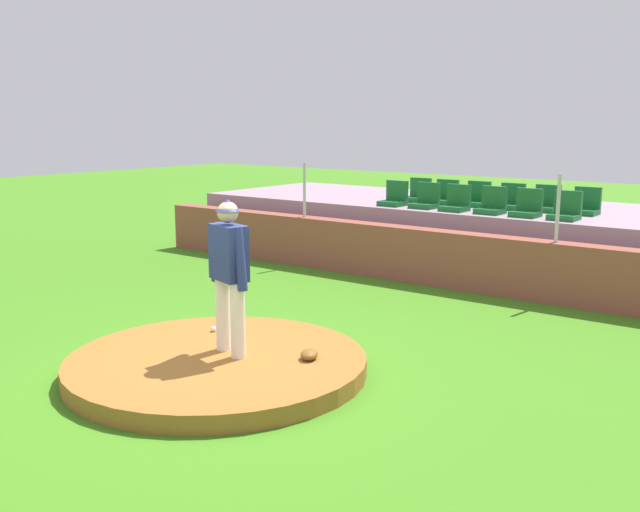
% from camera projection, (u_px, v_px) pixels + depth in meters
% --- Properties ---
extents(ground_plane, '(60.00, 60.00, 0.00)m').
position_uv_depth(ground_plane, '(217.00, 373.00, 8.62)').
color(ground_plane, '#3E7F1A').
extents(pitchers_mound, '(3.53, 3.53, 0.21)m').
position_uv_depth(pitchers_mound, '(217.00, 364.00, 8.60)').
color(pitchers_mound, '#966027').
rests_on(pitchers_mound, ground_plane).
extents(pitcher, '(0.76, 0.41, 1.85)m').
position_uv_depth(pitcher, '(229.00, 265.00, 8.48)').
color(pitcher, white).
rests_on(pitcher, pitchers_mound).
extents(baseball, '(0.07, 0.07, 0.07)m').
position_uv_depth(baseball, '(214.00, 329.00, 9.56)').
color(baseball, white).
rests_on(baseball, pitchers_mound).
extents(fielding_glove, '(0.32, 0.36, 0.11)m').
position_uv_depth(fielding_glove, '(309.00, 354.00, 8.47)').
color(fielding_glove, brown).
rests_on(fielding_glove, pitchers_mound).
extents(brick_barrier, '(13.86, 0.40, 1.00)m').
position_uv_depth(brick_barrier, '(446.00, 259.00, 13.03)').
color(brick_barrier, brown).
rests_on(brick_barrier, ground_plane).
extents(fence_post_left, '(0.06, 0.06, 1.11)m').
position_uv_depth(fence_post_left, '(304.00, 190.00, 14.76)').
color(fence_post_left, silver).
rests_on(fence_post_left, brick_barrier).
extents(fence_post_right, '(0.06, 0.06, 1.11)m').
position_uv_depth(fence_post_right, '(558.00, 208.00, 11.67)').
color(fence_post_right, silver).
rests_on(fence_post_right, brick_barrier).
extents(bleacher_platform, '(13.26, 3.85, 1.23)m').
position_uv_depth(bleacher_platform, '(503.00, 235.00, 14.95)').
color(bleacher_platform, gray).
rests_on(bleacher_platform, ground_plane).
extents(stadium_chair_0, '(0.48, 0.44, 0.50)m').
position_uv_depth(stadium_chair_0, '(394.00, 198.00, 14.77)').
color(stadium_chair_0, '#18632B').
rests_on(stadium_chair_0, bleacher_platform).
extents(stadium_chair_1, '(0.48, 0.44, 0.50)m').
position_uv_depth(stadium_chair_1, '(426.00, 200.00, 14.36)').
color(stadium_chair_1, '#18632B').
rests_on(stadium_chair_1, bleacher_platform).
extents(stadium_chair_2, '(0.48, 0.44, 0.50)m').
position_uv_depth(stadium_chair_2, '(456.00, 203.00, 13.92)').
color(stadium_chair_2, '#18632B').
rests_on(stadium_chair_2, bleacher_platform).
extents(stadium_chair_3, '(0.48, 0.44, 0.50)m').
position_uv_depth(stadium_chair_3, '(492.00, 205.00, 13.52)').
color(stadium_chair_3, '#18632B').
rests_on(stadium_chair_3, bleacher_platform).
extents(stadium_chair_4, '(0.48, 0.44, 0.50)m').
position_uv_depth(stadium_chair_4, '(527.00, 208.00, 13.10)').
color(stadium_chair_4, '#18632B').
rests_on(stadium_chair_4, bleacher_platform).
extents(stadium_chair_5, '(0.48, 0.44, 0.50)m').
position_uv_depth(stadium_chair_5, '(566.00, 211.00, 12.68)').
color(stadium_chair_5, '#18632B').
rests_on(stadium_chair_5, bleacher_platform).
extents(stadium_chair_6, '(0.48, 0.44, 0.50)m').
position_uv_depth(stadium_chair_6, '(418.00, 194.00, 15.47)').
color(stadium_chair_6, '#18632B').
rests_on(stadium_chair_6, bleacher_platform).
extents(stadium_chair_7, '(0.48, 0.44, 0.50)m').
position_uv_depth(stadium_chair_7, '(445.00, 196.00, 15.05)').
color(stadium_chair_7, '#18632B').
rests_on(stadium_chair_7, bleacher_platform).
extents(stadium_chair_8, '(0.48, 0.44, 0.50)m').
position_uv_depth(stadium_chair_8, '(477.00, 199.00, 14.64)').
color(stadium_chair_8, '#18632B').
rests_on(stadium_chair_8, bleacher_platform).
extents(stadium_chair_9, '(0.48, 0.44, 0.50)m').
position_uv_depth(stadium_chair_9, '(511.00, 201.00, 14.19)').
color(stadium_chair_9, '#18632B').
rests_on(stadium_chair_9, bleacher_platform).
extents(stadium_chair_10, '(0.48, 0.44, 0.50)m').
position_uv_depth(stadium_chair_10, '(546.00, 203.00, 13.83)').
color(stadium_chair_10, '#18632B').
rests_on(stadium_chair_10, bleacher_platform).
extents(stadium_chair_11, '(0.48, 0.44, 0.50)m').
position_uv_depth(stadium_chair_11, '(585.00, 206.00, 13.38)').
color(stadium_chair_11, '#18632B').
rests_on(stadium_chair_11, bleacher_platform).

